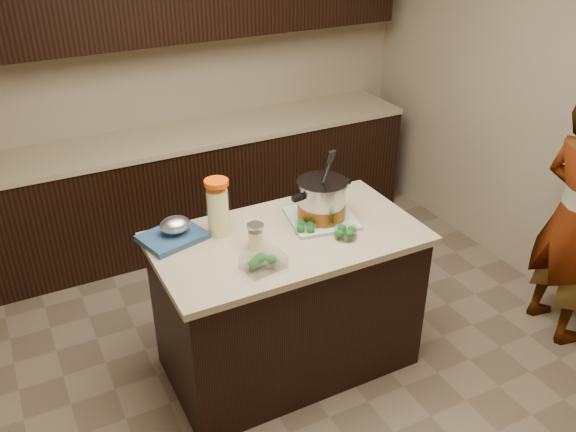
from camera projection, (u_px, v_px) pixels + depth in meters
name	position (u px, v px, depth m)	size (l,w,h in m)	color
ground_plane	(288.00, 361.00, 3.74)	(4.00, 4.00, 0.00)	brown
room_shell	(288.00, 89.00, 2.90)	(4.04, 4.04, 2.72)	tan
back_cabinets	(183.00, 126.00, 4.63)	(3.60, 0.63, 2.33)	black
island	(288.00, 302.00, 3.52)	(1.46, 0.81, 0.90)	black
dish_towel	(321.00, 218.00, 3.45)	(0.36, 0.36, 0.02)	#659363
stock_pot	(322.00, 202.00, 3.39)	(0.40, 0.33, 0.40)	#B7B7BC
lemonade_pitcher	(218.00, 209.00, 3.25)	(0.16, 0.16, 0.31)	#F0E893
mason_jar	(256.00, 237.00, 3.16)	(0.11, 0.11, 0.15)	#F0E893
broccoli_tub_left	(306.00, 228.00, 3.32)	(0.13, 0.13, 0.06)	silver
broccoli_tub_right	(346.00, 233.00, 3.27)	(0.15, 0.15, 0.06)	silver
broccoli_tub_rect	(263.00, 262.00, 3.01)	(0.22, 0.18, 0.07)	silver
blue_tray	(174.00, 232.00, 3.25)	(0.38, 0.33, 0.12)	navy
person	(576.00, 219.00, 3.65)	(0.59, 0.38, 1.61)	gray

